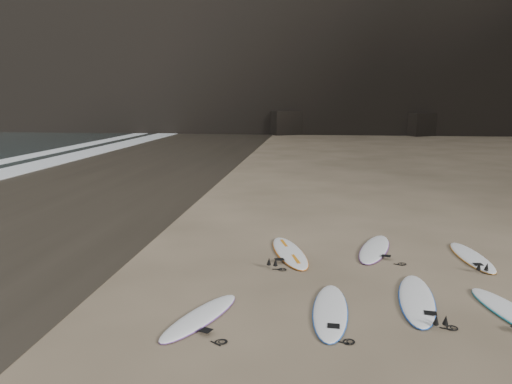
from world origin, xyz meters
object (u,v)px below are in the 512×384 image
surfboard_0 (200,316)px  surfboard_7 (472,257)px  surfboard_2 (417,299)px  surfboard_6 (375,248)px  surfboard_1 (330,310)px  surfboard_5 (290,252)px

surfboard_0 → surfboard_7: (5.79, 4.05, 0.00)m
surfboard_2 → surfboard_6: (-0.42, 3.22, -0.00)m
surfboard_1 → surfboard_7: size_ratio=1.05×
surfboard_0 → surfboard_6: 5.69m
surfboard_5 → surfboard_2: bearing=-61.6°
surfboard_1 → surfboard_7: 4.98m
surfboard_0 → surfboard_6: size_ratio=0.85×
surfboard_6 → surfboard_2: bearing=-67.6°
surfboard_0 → surfboard_5: surfboard_5 is taller
surfboard_1 → surfboard_2: size_ratio=0.95×
surfboard_1 → surfboard_5: (-0.90, 3.39, 0.00)m
surfboard_5 → surfboard_6: surfboard_5 is taller
surfboard_1 → surfboard_6: 4.14m
surfboard_5 → surfboard_6: (2.15, 0.56, -0.00)m
surfboard_5 → surfboard_6: 2.22m
surfboard_7 → surfboard_0: bearing=-149.9°
surfboard_0 → surfboard_7: surfboard_7 is taller
surfboard_6 → surfboard_7: bearing=4.7°
surfboard_2 → surfboard_5: (-2.57, 2.66, 0.00)m
surfboard_5 → surfboard_7: size_ratio=1.12×
surfboard_2 → surfboard_7: (1.84, 2.81, -0.00)m
surfboard_2 → surfboard_6: size_ratio=1.01×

